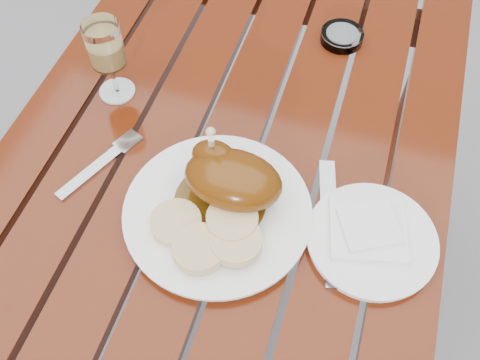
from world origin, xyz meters
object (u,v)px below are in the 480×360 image
Objects in this scene: table at (227,250)px; ashtray at (342,36)px; wine_glass at (109,61)px; dinner_plate at (218,213)px; side_plate at (371,240)px.

table is 13.49× the size of ashtray.
wine_glass is at bearing 160.35° from table.
wine_glass is at bearing -144.80° from ashtray.
dinner_plate is at bearing -103.12° from ashtray.
table is 3.86× the size of dinner_plate.
ashtray is at bearing 35.20° from wine_glass.
dinner_plate is at bearing -75.43° from table.
table is 0.53m from wine_glass.
ashtray is (0.11, 0.48, 0.00)m from dinner_plate.
side_plate is at bearing -73.02° from ashtray.
table is 0.40m from dinner_plate.
wine_glass is (-0.28, 0.21, 0.07)m from dinner_plate.
dinner_plate is at bearing -36.73° from wine_glass.
side_plate is (0.53, -0.18, -0.07)m from wine_glass.
wine_glass is (-0.25, 0.09, 0.46)m from table.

